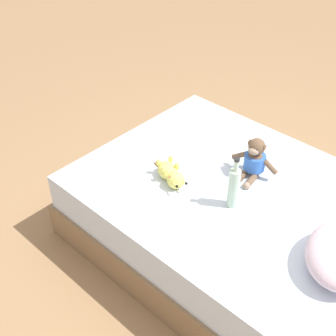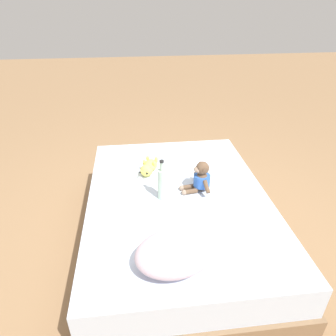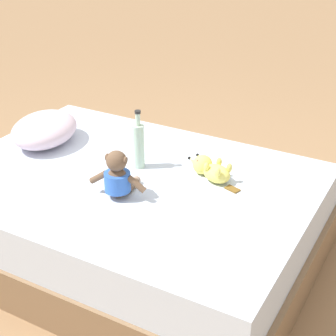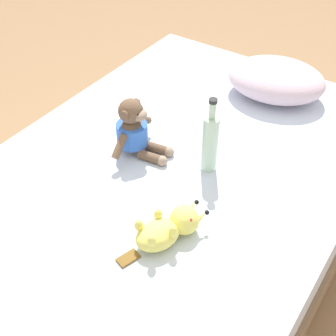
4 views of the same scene
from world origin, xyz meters
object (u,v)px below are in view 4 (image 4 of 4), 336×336
Objects in this scene: bed at (179,200)px; glass_bottle at (210,142)px; plush_yellow_creature at (169,228)px; pillow at (276,80)px; plush_monkey at (134,131)px.

glass_bottle is (0.12, 0.02, 0.36)m from bed.
bed is at bearing 118.24° from plush_yellow_creature.
pillow is 1.63× the size of glass_bottle.
pillow reaches higher than plush_yellow_creature.
bed is 5.99× the size of glass_bottle.
glass_bottle is (0.01, -0.61, 0.04)m from pillow.
plush_monkey is at bearing 140.61° from plush_yellow_creature.
glass_bottle reaches higher than pillow.
pillow is at bearing 67.40° from plush_monkey.
bed is 5.77× the size of plush_yellow_creature.
plush_yellow_creature is (0.36, -0.30, -0.05)m from plush_monkey.
pillow is 0.99m from plush_yellow_creature.
plush_monkey is 0.90× the size of plush_yellow_creature.
plush_yellow_creature is at bearing -39.39° from plush_monkey.
bed is 6.43× the size of plush_monkey.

